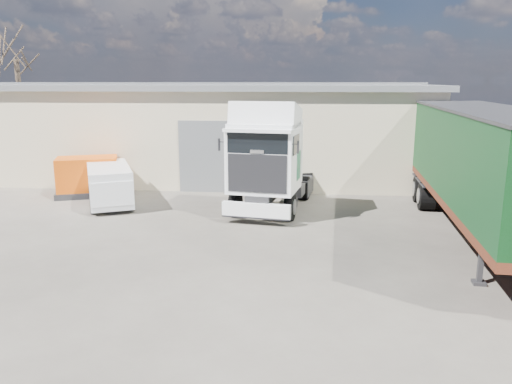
# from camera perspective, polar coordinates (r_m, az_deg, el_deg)

# --- Properties ---
(ground) EXTENTS (120.00, 120.00, 0.00)m
(ground) POSITION_cam_1_polar(r_m,az_deg,el_deg) (15.57, -3.10, -8.19)
(ground) COLOR #282621
(ground) RESTS_ON ground
(warehouse) EXTENTS (30.60, 12.60, 5.42)m
(warehouse) POSITION_cam_1_polar(r_m,az_deg,el_deg) (31.61, -9.70, 7.24)
(warehouse) COLOR #C6B598
(warehouse) RESTS_ON ground
(bare_tree) EXTENTS (4.00, 4.00, 9.60)m
(bare_tree) POSITION_cam_1_polar(r_m,az_deg,el_deg) (39.96, -25.87, 14.84)
(bare_tree) COLOR #382B21
(bare_tree) RESTS_ON ground
(tractor_unit) EXTENTS (3.76, 7.41, 4.75)m
(tractor_unit) POSITION_cam_1_polar(r_m,az_deg,el_deg) (21.28, 1.57, 3.07)
(tractor_unit) COLOR black
(tractor_unit) RESTS_ON ground
(box_trailer) EXTENTS (3.89, 14.02, 4.61)m
(box_trailer) POSITION_cam_1_polar(r_m,az_deg,el_deg) (19.16, 24.54, 3.32)
(box_trailer) COLOR #2D2D30
(box_trailer) RESTS_ON ground
(panel_van) EXTENTS (3.40, 4.68, 1.77)m
(panel_van) POSITION_cam_1_polar(r_m,az_deg,el_deg) (23.38, -16.40, 0.73)
(panel_van) COLOR black
(panel_van) RESTS_ON ground
(orange_skip) EXTENTS (3.48, 2.80, 1.89)m
(orange_skip) POSITION_cam_1_polar(r_m,az_deg,el_deg) (25.78, -18.64, 1.43)
(orange_skip) COLOR #2D2D30
(orange_skip) RESTS_ON ground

